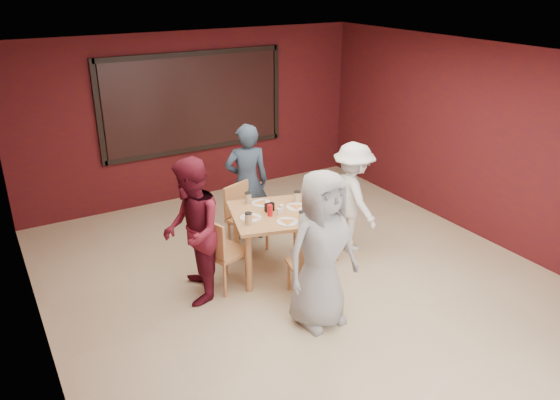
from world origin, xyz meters
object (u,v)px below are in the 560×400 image
dining_table (274,220)px  diner_front (321,250)px  chair_front (308,263)px  chair_left (220,249)px  chair_right (330,227)px  diner_left (192,232)px  diner_right (353,197)px  chair_back (243,214)px  diner_back (247,182)px

dining_table → diner_front: bearing=-95.4°
chair_front → chair_left: bearing=138.4°
chair_right → diner_left: 2.03m
diner_right → chair_front: bearing=127.6°
chair_back → diner_back: (0.22, 0.31, 0.32)m
chair_right → diner_back: size_ratio=0.45×
chair_back → diner_right: bearing=-28.4°
diner_right → diner_left: bearing=97.1°
chair_front → diner_right: size_ratio=0.54×
diner_left → diner_right: 2.40m
chair_right → diner_right: 0.54m
chair_back → chair_left: bearing=-132.2°
chair_right → diner_front: bearing=-128.7°
chair_back → diner_back: bearing=54.7°
chair_front → chair_right: chair_front is taller
chair_front → chair_back: (-0.10, 1.52, 0.07)m
dining_table → chair_left: (-0.79, -0.05, -0.18)m
dining_table → chair_left: dining_table is taller
chair_front → diner_right: 1.50m
chair_back → diner_left: bearing=-142.3°
dining_table → chair_front: (0.03, -0.78, -0.25)m
chair_back → diner_back: diner_back is taller
chair_front → diner_front: (-0.14, -0.46, 0.43)m
diner_right → diner_front: bearing=137.1°
chair_right → diner_front: 1.60m
chair_left → diner_back: 1.49m
diner_back → chair_right: bearing=139.1°
chair_back → chair_front: bearing=-86.3°
diner_front → chair_front: bearing=68.8°
chair_right → diner_right: size_ratio=0.50×
diner_front → diner_back: diner_front is taller
diner_front → dining_table: bearing=80.7°
chair_left → diner_right: 2.07m
dining_table → diner_back: diner_back is taller
diner_left → chair_front: bearing=78.2°
diner_right → dining_table: bearing=95.5°
diner_front → diner_back: bearing=79.4°
chair_front → diner_front: size_ratio=0.47×
dining_table → chair_left: bearing=-176.1°
chair_back → diner_front: bearing=-91.3°
dining_table → diner_right: 1.26m
chair_front → diner_left: 1.42m
chair_right → chair_back: bearing=139.2°
dining_table → chair_front: dining_table is taller
chair_front → dining_table: bearing=91.9°
dining_table → chair_back: 0.77m
diner_back → diner_front: bearing=100.4°
chair_right → dining_table: bearing=176.7°
chair_left → diner_back: size_ratio=0.56×
dining_table → chair_back: dining_table is taller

